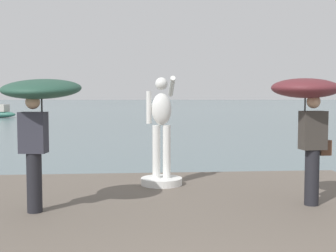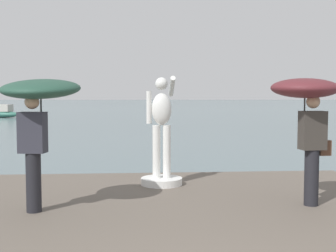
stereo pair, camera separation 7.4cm
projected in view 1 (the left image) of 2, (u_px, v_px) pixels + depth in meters
The scene contains 5 objects.
ground_plane at pixel (139, 118), 42.26m from camera, with size 400.00×400.00×0.00m, color slate.
statue_white_figure at pixel (161, 144), 8.48m from camera, with size 0.80×0.96×2.10m.
onlooker_left at pixel (40, 103), 6.43m from camera, with size 1.32×1.34×2.01m.
onlooker_right at pixel (307, 103), 6.85m from camera, with size 1.12×1.13×2.01m.
boat_mid at pixel (0, 113), 42.89m from camera, with size 3.77×2.36×1.27m.
Camera 1 is at (-0.68, -2.31, 2.11)m, focal length 47.23 mm.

